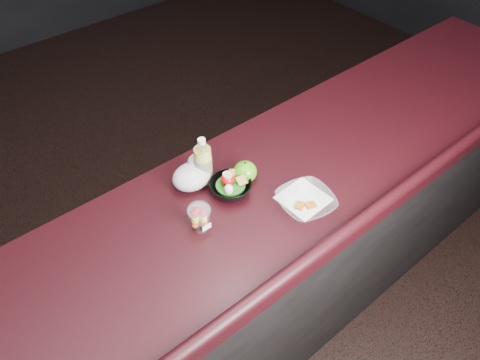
% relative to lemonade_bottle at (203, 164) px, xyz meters
% --- Properties ---
extents(room_shell, '(8.00, 8.00, 8.00)m').
position_rel_lemonade_bottle_xyz_m(room_shell, '(-0.04, -0.47, 0.73)').
color(room_shell, black).
rests_on(room_shell, ground).
extents(counter, '(4.06, 0.71, 1.02)m').
position_rel_lemonade_bottle_xyz_m(counter, '(-0.04, -0.17, -0.59)').
color(counter, black).
rests_on(counter, ground).
extents(lemonade_bottle, '(0.07, 0.07, 0.20)m').
position_rel_lemonade_bottle_xyz_m(lemonade_bottle, '(0.00, 0.00, 0.00)').
color(lemonade_bottle, yellow).
rests_on(lemonade_bottle, counter).
extents(fruit_cup, '(0.08, 0.08, 0.12)m').
position_rel_lemonade_bottle_xyz_m(fruit_cup, '(-0.15, -0.18, -0.03)').
color(fruit_cup, white).
rests_on(fruit_cup, counter).
extents(green_apple, '(0.09, 0.09, 0.09)m').
position_rel_lemonade_bottle_xyz_m(green_apple, '(0.12, -0.10, -0.04)').
color(green_apple, '#29790D').
rests_on(green_apple, counter).
extents(plastic_bag, '(0.15, 0.13, 0.11)m').
position_rel_lemonade_bottle_xyz_m(plastic_bag, '(-0.05, 0.01, -0.04)').
color(plastic_bag, silver).
rests_on(plastic_bag, counter).
extents(snack_bowl, '(0.19, 0.19, 0.09)m').
position_rel_lemonade_bottle_xyz_m(snack_bowl, '(0.04, -0.11, -0.06)').
color(snack_bowl, black).
rests_on(snack_bowl, counter).
extents(takeout_bowl, '(0.24, 0.24, 0.05)m').
position_rel_lemonade_bottle_xyz_m(takeout_bowl, '(0.20, -0.35, -0.06)').
color(takeout_bowl, silver).
rests_on(takeout_bowl, counter).
extents(paper_napkin, '(0.17, 0.17, 0.00)m').
position_rel_lemonade_bottle_xyz_m(paper_napkin, '(0.22, -0.32, -0.08)').
color(paper_napkin, white).
rests_on(paper_napkin, counter).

